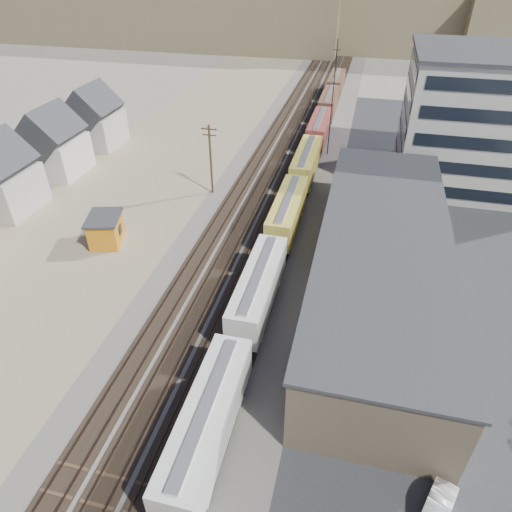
% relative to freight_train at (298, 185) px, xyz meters
% --- Properties ---
extents(ground, '(300.00, 300.00, 0.00)m').
position_rel_freight_train_xyz_m(ground, '(-3.80, -41.86, -2.79)').
color(ground, '#6B6356').
rests_on(ground, ground).
extents(ballast_bed, '(18.00, 200.00, 0.06)m').
position_rel_freight_train_xyz_m(ballast_bed, '(-3.80, 8.14, -2.76)').
color(ballast_bed, '#4C4742').
rests_on(ballast_bed, ground).
extents(dirt_yard, '(24.00, 180.00, 0.03)m').
position_rel_freight_train_xyz_m(dirt_yard, '(-23.80, -1.86, -2.78)').
color(dirt_yard, '#82755A').
rests_on(dirt_yard, ground).
extents(asphalt_lot, '(26.00, 120.00, 0.04)m').
position_rel_freight_train_xyz_m(asphalt_lot, '(18.20, -6.86, -2.77)').
color(asphalt_lot, '#232326').
rests_on(asphalt_lot, ground).
extents(rail_tracks, '(11.40, 200.00, 0.24)m').
position_rel_freight_train_xyz_m(rail_tracks, '(-4.35, 8.14, -2.68)').
color(rail_tracks, black).
rests_on(rail_tracks, ground).
extents(freight_train, '(3.00, 119.74, 4.46)m').
position_rel_freight_train_xyz_m(freight_train, '(0.00, 0.00, 0.00)').
color(freight_train, black).
rests_on(freight_train, ground).
extents(warehouse, '(12.40, 40.40, 7.25)m').
position_rel_freight_train_xyz_m(warehouse, '(11.18, -16.86, 0.86)').
color(warehouse, tan).
rests_on(warehouse, ground).
extents(office_tower, '(22.60, 18.60, 18.45)m').
position_rel_freight_train_xyz_m(office_tower, '(24.15, 13.09, 6.47)').
color(office_tower, '#9E998E').
rests_on(office_tower, ground).
extents(utility_pole_north, '(2.20, 0.32, 10.00)m').
position_rel_freight_train_xyz_m(utility_pole_north, '(-12.30, 0.14, 2.50)').
color(utility_pole_north, '#382619').
rests_on(utility_pole_north, ground).
extents(radio_mast, '(1.20, 0.16, 18.00)m').
position_rel_freight_train_xyz_m(radio_mast, '(2.20, 18.14, 6.33)').
color(radio_mast, black).
rests_on(radio_mast, ground).
extents(maintenance_shed, '(4.91, 5.67, 3.55)m').
position_rel_freight_train_xyz_m(maintenance_shed, '(-20.54, -15.25, -0.98)').
color(maintenance_shed, '#C47212').
rests_on(maintenance_shed, ground).
extents(parked_car_white, '(3.01, 4.54, 1.41)m').
position_rel_freight_train_xyz_m(parked_car_white, '(15.55, -39.29, -2.09)').
color(parked_car_white, white).
rests_on(parked_car_white, ground).
extents(parked_car_blue, '(4.34, 6.52, 1.66)m').
position_rel_freight_train_xyz_m(parked_car_blue, '(18.62, 14.48, -1.96)').
color(parked_car_blue, navy).
rests_on(parked_car_blue, ground).
extents(parked_car_far, '(3.21, 5.24, 1.67)m').
position_rel_freight_train_xyz_m(parked_car_far, '(26.66, 14.24, -1.96)').
color(parked_car_far, white).
rests_on(parked_car_far, ground).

